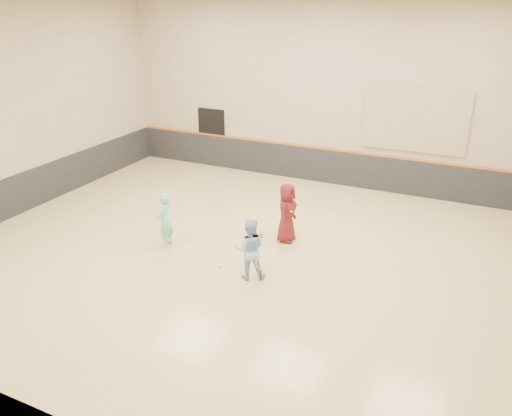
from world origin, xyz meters
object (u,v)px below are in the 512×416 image
at_px(instructor, 250,249).
at_px(young_man, 287,213).
at_px(spare_racket, 260,231).
at_px(girl, 165,220).

distance_m(instructor, young_man, 2.14).
relative_size(instructor, young_man, 0.92).
bearing_deg(spare_racket, young_man, -10.43).
bearing_deg(girl, spare_racket, 122.27).
relative_size(girl, instructor, 1.00).
height_order(girl, spare_racket, girl).
distance_m(young_man, spare_racket, 1.15).
bearing_deg(instructor, young_man, -115.27).
xyz_separation_m(girl, instructor, (2.67, -0.52, -0.00)).
bearing_deg(young_man, girl, 119.45).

